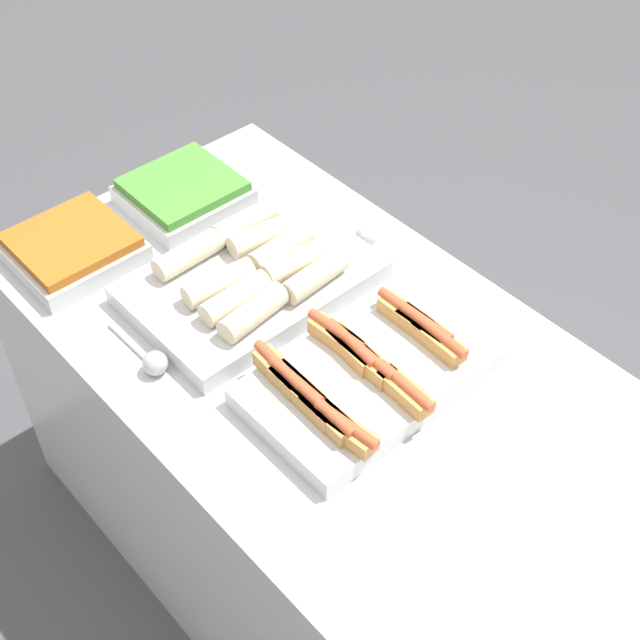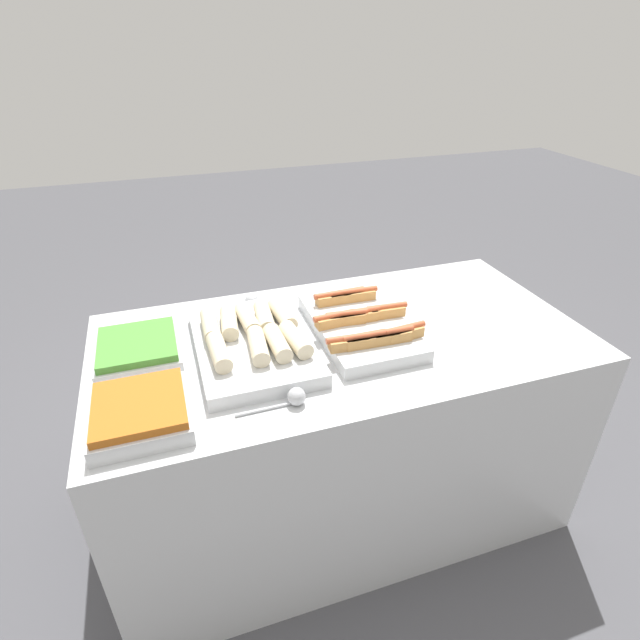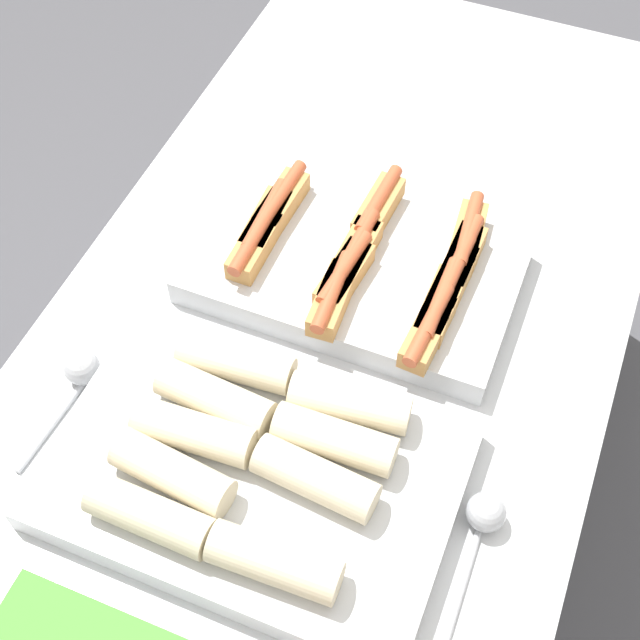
{
  "view_description": "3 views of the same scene",
  "coord_description": "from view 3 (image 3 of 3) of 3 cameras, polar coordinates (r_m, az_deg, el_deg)",
  "views": [
    {
      "loc": [
        0.91,
        -0.89,
        2.28
      ],
      "look_at": [
        -0.08,
        0.0,
        0.94
      ],
      "focal_mm": 50.0,
      "sensor_mm": 36.0,
      "label": 1
    },
    {
      "loc": [
        -0.55,
        -1.41,
        1.81
      ],
      "look_at": [
        -0.08,
        0.0,
        0.94
      ],
      "focal_mm": 28.0,
      "sensor_mm": 36.0,
      "label": 2
    },
    {
      "loc": [
        -0.79,
        -0.29,
        2.0
      ],
      "look_at": [
        -0.08,
        0.0,
        0.94
      ],
      "focal_mm": 50.0,
      "sensor_mm": 36.0,
      "label": 3
    }
  ],
  "objects": [
    {
      "name": "counter",
      "position": [
        1.78,
        1.01,
        -7.6
      ],
      "size": [
        1.74,
        0.87,
        0.86
      ],
      "color": "silver",
      "rests_on": "ground_plane"
    },
    {
      "name": "tray_wraps",
      "position": [
        1.23,
        -4.3,
        -9.3
      ],
      "size": [
        0.37,
        0.55,
        0.11
      ],
      "color": "silver",
      "rests_on": "counter"
    },
    {
      "name": "ground_plane",
      "position": [
        2.17,
        0.85,
        -12.97
      ],
      "size": [
        12.0,
        12.0,
        0.0
      ],
      "primitive_type": "plane",
      "color": "#4C4C51"
    },
    {
      "name": "tray_hotdogs",
      "position": [
        1.43,
        2.55,
        3.46
      ],
      "size": [
        0.36,
        0.51,
        0.1
      ],
      "color": "silver",
      "rests_on": "counter"
    },
    {
      "name": "serving_spoon_near",
      "position": [
        1.23,
        10.44,
        -12.4
      ],
      "size": [
        0.21,
        0.05,
        0.05
      ],
      "color": "#B2B5BA",
      "rests_on": "counter"
    },
    {
      "name": "serving_spoon_far",
      "position": [
        1.37,
        -15.17,
        -3.27
      ],
      "size": [
        0.2,
        0.05,
        0.05
      ],
      "color": "#B2B5BA",
      "rests_on": "counter"
    }
  ]
}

